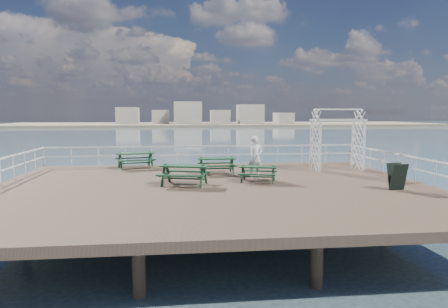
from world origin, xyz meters
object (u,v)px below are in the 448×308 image
Objects in this scene: picnic_table_a at (135,157)px; picnic_table_c at (217,162)px; person at (256,157)px; picnic_table_d at (184,171)px; picnic_table_b at (258,170)px; trellis_arbor at (337,143)px.

picnic_table_a reaches higher than picnic_table_c.
picnic_table_d is at bearing -171.11° from person.
picnic_table_a reaches higher than picnic_table_b.
picnic_table_d reaches higher than picnic_table_b.
picnic_table_d reaches higher than picnic_table_c.
picnic_table_a is at bearing 131.94° from picnic_table_d.
trellis_arbor is at bearing 3.42° from picnic_table_c.
picnic_table_c is 2.27m from person.
person reaches higher than picnic_table_a.
picnic_table_b is 1.10m from person.
picnic_table_b is 3.22m from picnic_table_d.
picnic_table_c is at bearing -176.28° from trellis_arbor.
person is (0.08, 0.99, 0.47)m from picnic_table_b.
picnic_table_d is (2.56, -5.40, -0.01)m from picnic_table_a.
person is (1.65, -1.51, 0.40)m from picnic_table_c.
picnic_table_a is 1.19× the size of person.
person is at bearing 102.97° from picnic_table_b.
picnic_table_b is 2.95m from picnic_table_c.
picnic_table_d is at bearing -154.77° from picnic_table_b.
picnic_table_d is 0.72× the size of trellis_arbor.
picnic_table_c reaches higher than picnic_table_b.
trellis_arbor is at bearing 50.23° from picnic_table_b.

